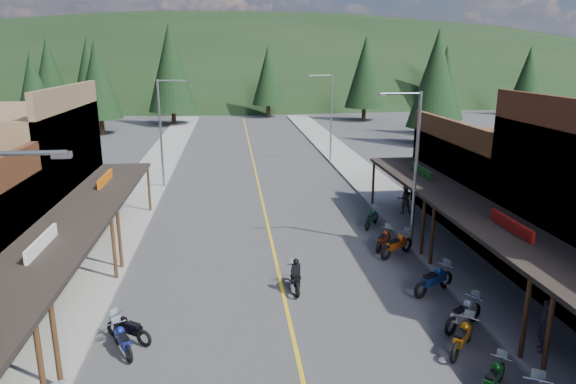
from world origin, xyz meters
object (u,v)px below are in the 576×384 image
object	(u,v)px
bike_west_8	(128,328)
bike_east_7	(462,336)
pine_8	(34,92)
bike_east_6	(494,376)
pine_5	(438,65)
shop_east_3	(505,182)
pine_1	(89,70)
bike_east_11	(384,238)
streetlight_2	(413,164)
shop_west_3	(4,178)
bike_east_9	(434,279)
streetlight_3	(330,114)
pedestrian_east_b	(404,199)
pine_2	(171,67)
pine_10	(97,79)
bike_west_7	(122,339)
pine_3	(268,76)
streetlight_1	(162,129)
pine_11	(436,79)
pine_4	(365,72)
pine_7	(49,70)
rider_on_bike	(295,277)
pedestrian_east_a	(544,326)
pine_6	(528,75)
pine_9	(445,83)
bike_east_8	(464,313)
bike_east_10	(397,244)
bike_east_12	(372,217)

from	to	relation	value
bike_west_8	bike_east_7	world-z (taller)	bike_east_7
pine_8	bike_east_6	size ratio (longest dim) A/B	5.25
pine_5	shop_east_3	bearing A→B (deg)	-108.45
pine_1	bike_east_11	size ratio (longest dim) A/B	6.25
streetlight_2	bike_west_8	size ratio (longest dim) A/B	4.16
shop_west_3	bike_east_9	bearing A→B (deg)	-22.75
streetlight_3	pedestrian_east_b	xyz separation A→B (m)	(1.62, -16.51, -3.41)
pine_1	pine_2	xyz separation A→B (m)	(14.00, -12.00, 0.75)
bike_west_8	bike_east_7	xyz separation A→B (m)	(11.24, -1.87, 0.05)
pine_2	bike_east_11	size ratio (longest dim) A/B	7.00
pine_10	bike_west_7	xyz separation A→B (m)	(12.21, -50.28, -6.26)
pine_1	pine_3	bearing A→B (deg)	-8.13
streetlight_1	pine_11	bearing A→B (deg)	30.70
bike_east_9	bike_west_8	bearing A→B (deg)	-108.57
bike_west_7	bike_west_8	world-z (taller)	bike_west_8
pine_2	streetlight_3	bearing A→B (deg)	-58.81
pine_4	pine_7	distance (m)	52.50
rider_on_bike	pedestrian_east_b	size ratio (longest dim) A/B	1.10
shop_east_3	pedestrian_east_a	world-z (taller)	shop_east_3
pine_2	pine_10	xyz separation A→B (m)	(-8.00, -8.00, -1.21)
pine_1	pine_6	xyz separation A→B (m)	(70.00, -6.00, -0.75)
bike_east_11	rider_on_bike	bearing A→B (deg)	-105.50
pine_2	pine_8	bearing A→B (deg)	-123.69
pine_9	pine_3	bearing A→B (deg)	133.60
streetlight_3	bike_east_8	size ratio (longest dim) A/B	3.66
bike_west_7	bike_east_8	size ratio (longest dim) A/B	0.85
shop_west_3	bike_east_10	xyz separation A→B (m)	(19.81, -4.24, -2.87)
pine_2	bike_west_8	bearing A→B (deg)	-85.74
bike_east_10	pedestrian_east_a	xyz separation A→B (m)	(2.06, -8.97, 0.42)
bike_east_9	pine_8	bearing A→B (deg)	-172.95
streetlight_2	streetlight_3	xyz separation A→B (m)	(0.00, 22.00, 0.00)
streetlight_2	streetlight_1	bearing A→B (deg)	134.80
bike_west_8	shop_west_3	bearing A→B (deg)	69.82
pine_5	pine_11	xyz separation A→B (m)	(-14.00, -34.00, -0.80)
shop_east_3	pine_10	bearing A→B (deg)	129.37
bike_west_7	bike_east_12	world-z (taller)	bike_east_12
shop_east_3	bike_west_7	size ratio (longest dim) A/B	5.88
streetlight_1	pine_8	size ratio (longest dim) A/B	0.80
streetlight_3	bike_east_6	distance (m)	33.89
pine_11	pedestrian_east_a	bearing A→B (deg)	-106.62
bike_east_8	pedestrian_east_a	distance (m)	2.70
pine_2	bike_east_10	world-z (taller)	pine_2
pedestrian_east_b	pine_2	bearing A→B (deg)	-62.35
pine_10	pedestrian_east_a	size ratio (longest dim) A/B	6.35
streetlight_1	bike_east_11	bearing A→B (deg)	-47.89
pine_4	pine_11	bearing A→B (deg)	-84.81
pine_3	pine_8	xyz separation A→B (m)	(-26.00, -26.00, -0.51)
bike_east_12	streetlight_3	bearing A→B (deg)	120.19
bike_east_7	pedestrian_east_b	world-z (taller)	pedestrian_east_b
shop_west_3	pine_2	world-z (taller)	pine_2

